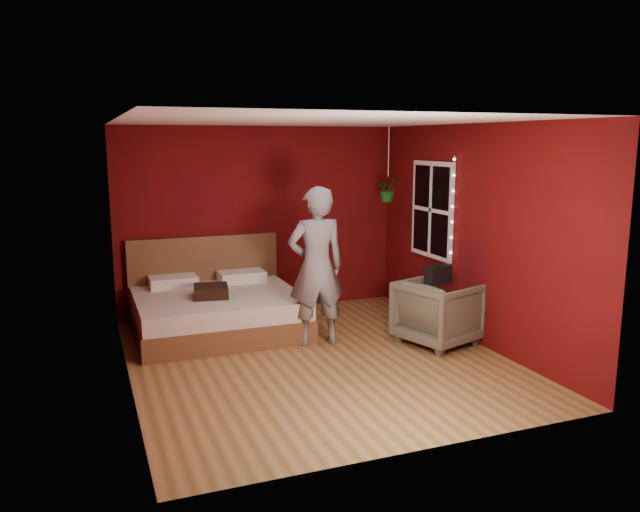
{
  "coord_description": "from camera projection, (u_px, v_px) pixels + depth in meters",
  "views": [
    {
      "loc": [
        -2.35,
        -6.2,
        2.4
      ],
      "look_at": [
        0.19,
        0.4,
        1.09
      ],
      "focal_mm": 35.0,
      "sensor_mm": 36.0,
      "label": 1
    }
  ],
  "objects": [
    {
      "name": "window",
      "position": [
        432.0,
        210.0,
        8.21
      ],
      "size": [
        0.05,
        0.97,
        1.27
      ],
      "color": "white",
      "rests_on": "room_walls"
    },
    {
      "name": "bed",
      "position": [
        216.0,
        309.0,
        7.93
      ],
      "size": [
        2.04,
        1.73,
        1.12
      ],
      "color": "brown",
      "rests_on": "ground"
    },
    {
      "name": "throw_pillow",
      "position": [
        211.0,
        291.0,
        7.63
      ],
      "size": [
        0.47,
        0.47,
        0.15
      ],
      "primitive_type": "cube",
      "rotation": [
        0.0,
        0.0,
        -0.16
      ],
      "color": "black",
      "rests_on": "bed"
    },
    {
      "name": "fairy_lights",
      "position": [
        452.0,
        214.0,
        7.72
      ],
      "size": [
        0.04,
        0.04,
        1.45
      ],
      "color": "silver",
      "rests_on": "room_walls"
    },
    {
      "name": "armchair",
      "position": [
        438.0,
        312.0,
        7.42
      ],
      "size": [
        1.06,
        1.05,
        0.77
      ],
      "primitive_type": "imported",
      "rotation": [
        0.0,
        0.0,
        1.89
      ],
      "color": "#6A6853",
      "rests_on": "ground"
    },
    {
      "name": "floor",
      "position": [
        317.0,
        359.0,
        6.96
      ],
      "size": [
        4.5,
        4.5,
        0.0
      ],
      "primitive_type": "plane",
      "color": "olive",
      "rests_on": "ground"
    },
    {
      "name": "person",
      "position": [
        316.0,
        267.0,
        7.31
      ],
      "size": [
        0.71,
        0.48,
        1.88
      ],
      "primitive_type": "imported",
      "rotation": [
        0.0,
        0.0,
        3.09
      ],
      "color": "slate",
      "rests_on": "ground"
    },
    {
      "name": "hanging_plant",
      "position": [
        388.0,
        189.0,
        8.51
      ],
      "size": [
        0.36,
        0.32,
        1.03
      ],
      "color": "silver",
      "rests_on": "room_walls"
    },
    {
      "name": "room_walls",
      "position": [
        317.0,
        209.0,
        6.65
      ],
      "size": [
        4.04,
        4.54,
        2.62
      ],
      "color": "#590C09",
      "rests_on": "ground"
    },
    {
      "name": "handbag",
      "position": [
        438.0,
        274.0,
        7.19
      ],
      "size": [
        0.32,
        0.2,
        0.21
      ],
      "primitive_type": "cube",
      "rotation": [
        0.0,
        0.0,
        0.17
      ],
      "color": "black",
      "rests_on": "armchair"
    }
  ]
}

